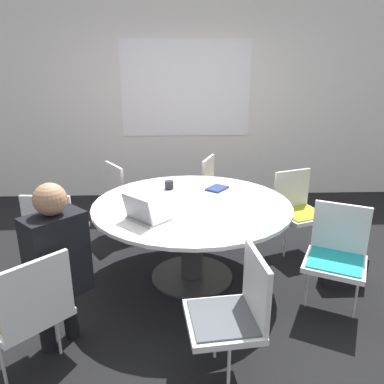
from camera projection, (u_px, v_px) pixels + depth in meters
ground_plane at (192, 276)px, 3.46m from camera, size 16.00×16.00×0.00m
wall_back at (186, 103)px, 5.30m from camera, size 8.00×0.07×2.70m
conference_table at (192, 219)px, 3.28m from camera, size 1.71×1.71×0.73m
chair_0 at (30, 307)px, 2.21m from camera, size 0.61×0.61×0.84m
chair_1 at (234, 309)px, 2.19m from camera, size 0.47×0.48×0.84m
chair_2 at (337, 251)px, 2.87m from camera, size 0.58×0.58×0.84m
chair_3 at (298, 206)px, 3.81m from camera, size 0.56×0.55×0.84m
chair_4 at (219, 187)px, 4.41m from camera, size 0.55×0.56×0.84m
chair_5 at (126, 193)px, 4.20m from camera, size 0.59×0.60×0.84m
chair_6 at (55, 228)px, 3.29m from camera, size 0.47×0.45×0.84m
person_0 at (56, 258)px, 2.37m from camera, size 0.41×0.41×1.19m
laptop at (144, 215)px, 2.83m from camera, size 0.38×0.38×0.21m
spiral_notebook at (217, 188)px, 3.59m from camera, size 0.25×0.26×0.02m
coffee_cup at (169, 185)px, 3.59m from camera, size 0.09×0.09×0.08m
handbag at (343, 270)px, 3.30m from camera, size 0.36×0.16×0.28m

